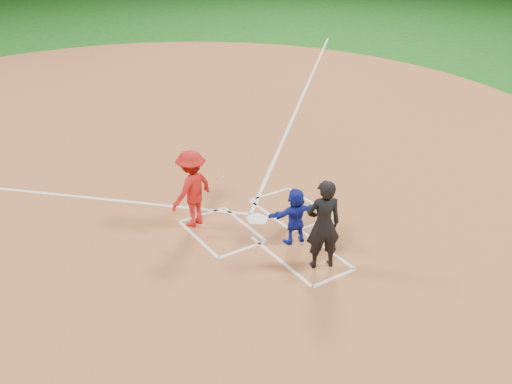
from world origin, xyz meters
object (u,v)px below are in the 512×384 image
home_plate (257,219)px  umpire (323,225)px  catcher (295,216)px  batter_at_plate (192,189)px

home_plate → umpire: size_ratio=0.31×
catcher → umpire: size_ratio=0.66×
catcher → batter_at_plate: bearing=-42.4°
catcher → umpire: (-0.10, -1.05, 0.33)m
batter_at_plate → home_plate: bearing=-25.8°
umpire → batter_at_plate: umpire is taller
home_plate → umpire: umpire is taller
catcher → batter_at_plate: (-1.50, 1.91, 0.27)m
catcher → batter_at_plate: size_ratio=0.71×
home_plate → batter_at_plate: 1.75m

